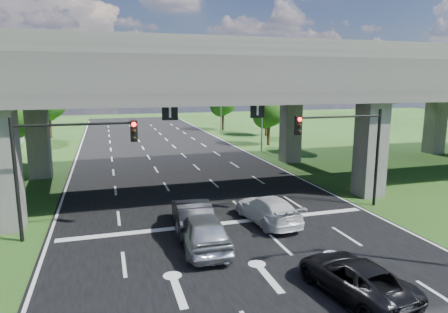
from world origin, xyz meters
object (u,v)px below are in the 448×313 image
signal_right (348,141)px  streetlight_far (259,98)px  streetlight_beyond (218,94)px  signal_left (64,154)px  car_silver (202,231)px  car_trailing (354,277)px  car_dark (192,215)px  car_white (268,209)px

signal_right → streetlight_far: (2.27, 20.06, 1.66)m
streetlight_far → streetlight_beyond: 16.00m
signal_left → car_silver: size_ratio=1.20×
streetlight_far → car_trailing: size_ratio=2.10×
signal_right → car_dark: bearing=-174.4°
car_dark → car_white: car_dark is taller
signal_right → car_trailing: bearing=-121.3°
signal_right → car_trailing: 10.91m
signal_left → car_trailing: size_ratio=1.26×
car_white → car_trailing: 7.90m
signal_left → streetlight_beyond: size_ratio=0.60×
signal_left → car_dark: (6.02, -0.94, -3.34)m
car_dark → signal_right: bearing=-170.2°
streetlight_far → car_silver: streetlight_far is taller
streetlight_far → car_white: 22.94m
car_dark → signal_left: bearing=-4.7°
car_silver → car_trailing: car_silver is taller
car_silver → streetlight_beyond: bearing=-105.3°
car_silver → car_white: size_ratio=1.00×
signal_left → streetlight_far: (17.92, 20.06, 1.66)m
car_silver → car_white: car_silver is taller
signal_right → car_silver: signal_right is taller
signal_left → car_silver: (6.00, -3.29, -3.31)m
signal_left → car_trailing: (10.28, -8.84, -3.50)m
streetlight_far → streetlight_beyond: size_ratio=1.00×
car_white → car_trailing: (0.06, -7.90, -0.06)m
signal_left → streetlight_beyond: (17.92, 36.06, 1.66)m
car_silver → car_dark: size_ratio=1.01×
signal_right → streetlight_beyond: size_ratio=0.60×
car_white → signal_right: bearing=-176.7°
streetlight_far → car_dark: bearing=-119.5°
signal_right → car_dark: (-9.62, -0.94, -3.34)m
signal_right → signal_left: size_ratio=1.00×
signal_right → streetlight_beyond: streetlight_beyond is taller
car_silver → car_dark: 2.35m
signal_left → streetlight_far: bearing=48.2°
streetlight_beyond → car_trailing: streetlight_beyond is taller
streetlight_beyond → car_white: streetlight_beyond is taller
streetlight_beyond → car_white: (-7.70, -37.00, -5.10)m
signal_left → car_silver: bearing=-28.7°
streetlight_beyond → car_white: 38.13m
streetlight_beyond → car_trailing: bearing=-99.7°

